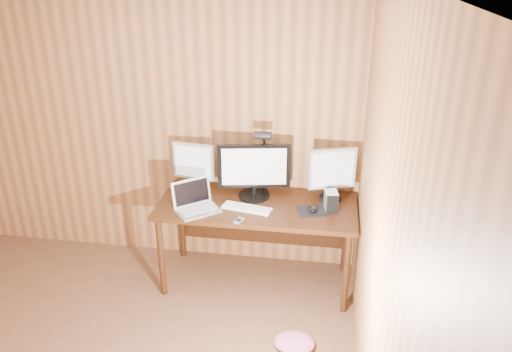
% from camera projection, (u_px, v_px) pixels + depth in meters
% --- Properties ---
extents(room_shell, '(4.00, 4.00, 4.00)m').
position_uv_depth(room_shell, '(24.00, 250.00, 2.49)').
color(room_shell, brown).
rests_on(room_shell, ground).
extents(desk, '(1.60, 0.70, 0.75)m').
position_uv_depth(desk, '(258.00, 213.00, 4.15)').
color(desk, '#32180A').
rests_on(desk, floor).
extents(monitor_center, '(0.59, 0.26, 0.46)m').
position_uv_depth(monitor_center, '(254.00, 170.00, 4.06)').
color(monitor_center, black).
rests_on(monitor_center, desk).
extents(monitor_left, '(0.36, 0.17, 0.41)m').
position_uv_depth(monitor_left, '(194.00, 165.00, 4.21)').
color(monitor_left, black).
rests_on(monitor_left, desk).
extents(monitor_right, '(0.38, 0.18, 0.44)m').
position_uv_depth(monitor_right, '(332.00, 172.00, 4.02)').
color(monitor_right, black).
rests_on(monitor_right, desk).
extents(laptop, '(0.41, 0.40, 0.23)m').
position_uv_depth(laptop, '(195.00, 203.00, 3.93)').
color(laptop, silver).
rests_on(laptop, desk).
extents(keyboard, '(0.41, 0.20, 0.02)m').
position_uv_depth(keyboard, '(247.00, 208.00, 3.95)').
color(keyboard, white).
rests_on(keyboard, desk).
extents(mousepad, '(0.28, 0.25, 0.00)m').
position_uv_depth(mousepad, '(313.00, 211.00, 3.92)').
color(mousepad, black).
rests_on(mousepad, desk).
extents(mouse, '(0.10, 0.13, 0.04)m').
position_uv_depth(mouse, '(313.00, 209.00, 3.91)').
color(mouse, black).
rests_on(mouse, mousepad).
extents(hard_drive, '(0.12, 0.15, 0.15)m').
position_uv_depth(hard_drive, '(331.00, 201.00, 3.92)').
color(hard_drive, silver).
rests_on(hard_drive, desk).
extents(phone, '(0.07, 0.10, 0.01)m').
position_uv_depth(phone, '(239.00, 221.00, 3.77)').
color(phone, silver).
rests_on(phone, desk).
extents(speaker, '(0.05, 0.05, 0.13)m').
position_uv_depth(speaker, '(328.00, 195.00, 4.04)').
color(speaker, black).
rests_on(speaker, desk).
extents(desk_lamp, '(0.14, 0.20, 0.60)m').
position_uv_depth(desk_lamp, '(264.00, 151.00, 4.09)').
color(desk_lamp, black).
rests_on(desk_lamp, desk).
extents(fabric_pile, '(0.31, 0.26, 0.09)m').
position_uv_depth(fabric_pile, '(294.00, 343.00, 3.58)').
color(fabric_pile, '#B6587E').
rests_on(fabric_pile, floor).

